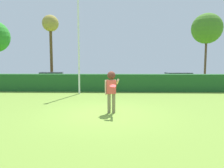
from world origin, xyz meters
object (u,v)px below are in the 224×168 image
(person, at_px, (111,86))
(birch_tree, at_px, (207,29))
(parked_car_red, at_px, (52,78))
(lamppost, at_px, (79,38))
(bare_elm_tree, at_px, (50,26))
(frisbee, at_px, (113,86))
(parked_car_green, at_px, (178,78))

(person, height_order, birch_tree, birch_tree)
(parked_car_red, xyz_separation_m, birch_tree, (17.01, 4.77, 5.46))
(birch_tree, bearing_deg, lamppost, -140.06)
(parked_car_red, relative_size, bare_elm_tree, 0.62)
(person, distance_m, frisbee, 0.55)
(parked_car_red, bearing_deg, birch_tree, 15.67)
(person, height_order, parked_car_green, person)
(parked_car_green, distance_m, birch_tree, 9.10)
(bare_elm_tree, distance_m, birch_tree, 17.79)
(lamppost, bearing_deg, parked_car_green, 33.09)
(parked_car_red, distance_m, parked_car_green, 12.29)
(person, relative_size, birch_tree, 0.23)
(person, relative_size, lamppost, 0.26)
(lamppost, bearing_deg, birch_tree, 39.94)
(lamppost, bearing_deg, parked_car_red, 121.95)
(frisbee, relative_size, lamppost, 0.04)
(lamppost, relative_size, parked_car_green, 1.64)
(person, bearing_deg, frisbee, -81.30)
(parked_car_green, relative_size, bare_elm_tree, 0.60)
(person, xyz_separation_m, parked_car_green, (5.98, 11.08, -0.46))
(frisbee, height_order, birch_tree, birch_tree)
(frisbee, distance_m, parked_car_green, 13.04)
(frisbee, bearing_deg, parked_car_red, 117.21)
(birch_tree, bearing_deg, parked_car_red, -164.33)
(parked_car_red, xyz_separation_m, parked_car_green, (12.26, -0.76, 0.00))
(parked_car_green, height_order, birch_tree, birch_tree)
(person, bearing_deg, birch_tree, 57.16)
(bare_elm_tree, bearing_deg, parked_car_green, -10.43)
(person, xyz_separation_m, frisbee, (0.08, -0.54, 0.07))
(frisbee, xyz_separation_m, parked_car_green, (5.90, 11.62, -0.54))
(person, distance_m, parked_car_red, 13.41)
(parked_car_red, height_order, parked_car_green, same)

